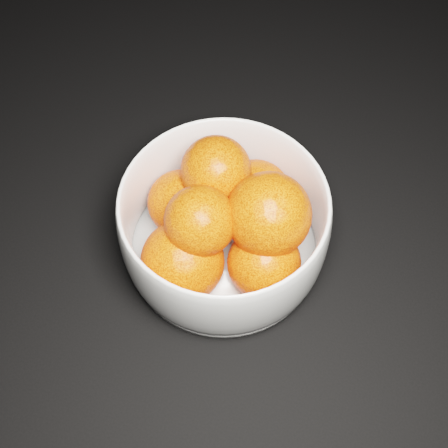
# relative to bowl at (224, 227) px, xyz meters

# --- Properties ---
(ground) EXTENTS (3.00, 3.00, 0.00)m
(ground) POSITION_rel_bowl_xyz_m (-0.18, -0.02, -0.05)
(ground) COLOR black
(ground) RESTS_ON ground
(bowl) EXTENTS (0.20, 0.20, 0.10)m
(bowl) POSITION_rel_bowl_xyz_m (0.00, 0.00, 0.00)
(bowl) COLOR silver
(bowl) RESTS_ON ground
(orange_pile) EXTENTS (0.16, 0.16, 0.12)m
(orange_pile) POSITION_rel_bowl_xyz_m (0.00, -0.00, 0.01)
(orange_pile) COLOR #FF490D
(orange_pile) RESTS_ON bowl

